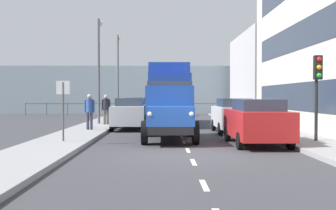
% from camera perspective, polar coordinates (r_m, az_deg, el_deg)
% --- Properties ---
extents(ground_plane, '(80.00, 80.00, 0.00)m').
position_cam_1_polar(ground_plane, '(21.15, 1.57, -3.75)').
color(ground_plane, '#38383D').
extents(sidewalk_left, '(2.25, 39.06, 0.15)m').
position_cam_1_polar(sidewalk_left, '(21.85, 14.10, -3.43)').
color(sidewalk_left, gray).
rests_on(sidewalk_left, ground_plane).
extents(sidewalk_right, '(2.25, 39.06, 0.15)m').
position_cam_1_polar(sidewalk_right, '(21.48, -11.18, -3.49)').
color(sidewalk_right, gray).
rests_on(sidewalk_right, ground_plane).
extents(road_centreline_markings, '(0.12, 34.05, 0.01)m').
position_cam_1_polar(road_centreline_markings, '(20.07, 1.70, -4.00)').
color(road_centreline_markings, silver).
rests_on(road_centreline_markings, ground_plane).
extents(building_far_block, '(6.66, 11.23, 7.16)m').
position_cam_1_polar(building_far_block, '(37.15, 14.98, 3.87)').
color(building_far_block, '#B7B2B7').
rests_on(building_far_block, ground_plane).
extents(sea_horizon, '(80.00, 0.80, 5.00)m').
position_cam_1_polar(sea_horizon, '(43.60, 0.38, 2.09)').
color(sea_horizon, '#84939E').
rests_on(sea_horizon, ground_plane).
extents(seawall_railing, '(28.08, 0.08, 1.20)m').
position_cam_1_polar(seawall_railing, '(40.01, 0.48, -0.10)').
color(seawall_railing, '#4C5156').
rests_on(seawall_railing, ground_plane).
extents(truck_vintage_blue, '(2.17, 5.64, 2.43)m').
position_cam_1_polar(truck_vintage_blue, '(16.98, 0.20, -0.98)').
color(truck_vintage_blue, black).
rests_on(truck_vintage_blue, ground_plane).
extents(lorry_cargo_blue, '(2.58, 8.20, 3.87)m').
position_cam_1_polar(lorry_cargo_blue, '(26.71, 0.11, 1.74)').
color(lorry_cargo_blue, '#193899').
rests_on(lorry_cargo_blue, ground_plane).
extents(car_red_kerbside_near, '(1.92, 4.32, 1.72)m').
position_cam_1_polar(car_red_kerbside_near, '(15.87, 12.05, -2.17)').
color(car_red_kerbside_near, '#B21E1E').
rests_on(car_red_kerbside_near, ground_plane).
extents(car_white_kerbside_1, '(1.80, 4.11, 1.72)m').
position_cam_1_polar(car_white_kerbside_1, '(20.97, 8.90, -1.35)').
color(car_white_kerbside_1, white).
rests_on(car_white_kerbside_1, ground_plane).
extents(car_silver_oppositeside_0, '(1.84, 4.28, 1.72)m').
position_cam_1_polar(car_silver_oppositeside_0, '(22.99, -5.25, -1.12)').
color(car_silver_oppositeside_0, '#B7BABF').
rests_on(car_silver_oppositeside_0, ground_plane).
extents(car_teal_oppositeside_1, '(1.89, 3.95, 1.72)m').
position_cam_1_polar(car_teal_oppositeside_1, '(29.33, -4.27, -0.62)').
color(car_teal_oppositeside_1, '#1E6670').
rests_on(car_teal_oppositeside_1, ground_plane).
extents(car_black_oppositeside_2, '(1.87, 4.08, 1.72)m').
position_cam_1_polar(car_black_oppositeside_2, '(34.64, -3.73, -0.34)').
color(car_black_oppositeside_2, black).
rests_on(car_black_oppositeside_2, ground_plane).
extents(pedestrian_by_lamp, '(0.53, 0.34, 1.79)m').
position_cam_1_polar(pedestrian_by_lamp, '(21.26, -10.71, -0.49)').
color(pedestrian_by_lamp, '#383342').
rests_on(pedestrian_by_lamp, sidewalk_right).
extents(pedestrian_in_dark_coat, '(0.53, 0.34, 1.73)m').
position_cam_1_polar(pedestrian_in_dark_coat, '(22.80, -10.71, -0.47)').
color(pedestrian_in_dark_coat, black).
rests_on(pedestrian_in_dark_coat, sidewalk_right).
extents(pedestrian_near_railing, '(0.53, 0.34, 1.77)m').
position_cam_1_polar(pedestrian_near_railing, '(25.03, -8.49, -0.25)').
color(pedestrian_near_railing, '#4C473D').
rests_on(pedestrian_near_railing, sidewalk_right).
extents(traffic_light_near, '(0.28, 0.41, 3.20)m').
position_cam_1_polar(traffic_light_near, '(16.57, 19.80, 3.38)').
color(traffic_light_near, black).
rests_on(traffic_light_near, sidewalk_left).
extents(lamp_post_promenade, '(0.32, 1.14, 6.47)m').
position_cam_1_polar(lamp_post_promenade, '(26.26, -9.43, 5.94)').
color(lamp_post_promenade, '#59595B').
rests_on(lamp_post_promenade, sidewalk_right).
extents(lamp_post_far, '(0.32, 1.14, 6.95)m').
position_cam_1_polar(lamp_post_far, '(36.23, -6.85, 5.04)').
color(lamp_post_far, '#59595B').
rests_on(lamp_post_far, sidewalk_right).
extents(street_sign, '(0.50, 0.07, 2.25)m').
position_cam_1_polar(street_sign, '(15.98, -14.18, 0.66)').
color(street_sign, '#4C4C4C').
rests_on(street_sign, sidewalk_right).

